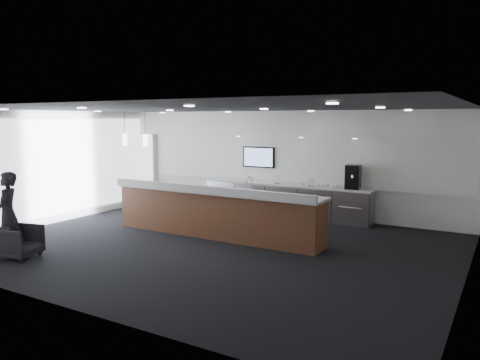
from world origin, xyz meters
The scene contains 27 objects.
ground centered at (0.00, 0.00, 0.00)m, with size 10.00×10.00×0.00m, color black.
ceiling centered at (0.00, 0.00, 3.00)m, with size 10.00×8.00×0.02m, color black.
back_wall centered at (0.00, 4.00, 1.50)m, with size 10.00×0.02×3.00m, color white.
left_wall centered at (-5.00, 0.00, 1.50)m, with size 0.02×8.00×3.00m, color white.
right_wall centered at (5.00, 0.00, 1.50)m, with size 0.02×8.00×3.00m, color white.
soffit_bulkhead centered at (0.00, 3.55, 2.65)m, with size 10.00×0.90×0.70m, color white.
alcove_panel centered at (0.00, 3.97, 1.60)m, with size 9.80×0.06×1.40m, color white.
window_blinds_wall centered at (-4.96, 0.00, 1.50)m, with size 0.04×7.36×2.55m, color silver.
back_credenza centered at (0.00, 3.64, 0.48)m, with size 5.06×0.66×0.95m.
wall_tv centered at (-1.00, 3.91, 1.65)m, with size 1.05×0.08×0.62m.
pendant_left centered at (-2.40, 0.80, 2.25)m, with size 0.12×0.12×0.30m, color #FFF1C6.
pendant_right centered at (-3.10, 0.80, 2.25)m, with size 0.12×0.12×0.30m, color #FFF1C6.
ceiling_can_lights centered at (0.00, 0.00, 2.97)m, with size 7.00×5.00×0.02m, color silver, non-canonical shape.
service_counter centered at (-0.45, 0.70, 0.57)m, with size 5.44×0.94×1.49m.
coffee_machine centered at (1.97, 3.63, 1.27)m, with size 0.40×0.51×0.63m.
info_sign_left centered at (-0.20, 3.53, 1.07)m, with size 0.18×0.02×0.24m, color silver.
info_sign_right centered at (0.86, 3.51, 1.06)m, with size 0.16×0.02×0.22m, color silver.
armchair centered at (-2.87, -2.77, 0.33)m, with size 0.70×0.72×0.66m, color black.
lounge_guest centered at (-3.22, -2.74, 0.86)m, with size 0.63×0.41×1.72m, color black.
cup_0 centered at (1.56, 3.53, 1.00)m, with size 0.10×0.10×0.10m, color white.
cup_1 centered at (1.42, 3.53, 1.00)m, with size 0.10×0.10×0.10m, color white.
cup_2 centered at (1.28, 3.53, 1.00)m, with size 0.10×0.10×0.10m, color white.
cup_3 centered at (1.14, 3.53, 1.00)m, with size 0.10×0.10×0.10m, color white.
cup_4 centered at (1.00, 3.53, 1.00)m, with size 0.10×0.10×0.10m, color white.
cup_5 centered at (0.86, 3.53, 1.00)m, with size 0.10×0.10×0.10m, color white.
cup_6 centered at (0.72, 3.53, 1.00)m, with size 0.10×0.10×0.10m, color white.
cup_7 centered at (0.58, 3.53, 1.00)m, with size 0.10×0.10×0.10m, color white.
Camera 1 is at (5.57, -8.40, 2.76)m, focal length 35.00 mm.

